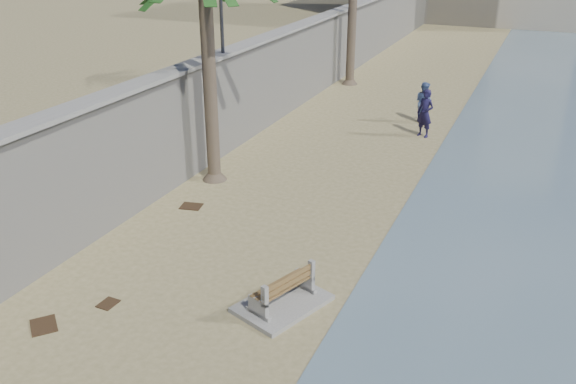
# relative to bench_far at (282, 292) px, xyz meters

# --- Properties ---
(seawall) EXTENTS (0.45, 70.00, 3.50)m
(seawall) POSITION_rel_bench_far_xyz_m (-5.96, 16.22, 1.39)
(seawall) COLOR gray
(seawall) RESTS_ON ground_plane
(wall_cap) EXTENTS (0.80, 70.00, 0.12)m
(wall_cap) POSITION_rel_bench_far_xyz_m (-5.96, 16.22, 3.19)
(wall_cap) COLOR gray
(wall_cap) RESTS_ON seawall
(bench_far) EXTENTS (1.95, 2.32, 0.83)m
(bench_far) POSITION_rel_bench_far_xyz_m (0.00, 0.00, 0.00)
(bench_far) COLOR gray
(bench_far) RESTS_ON ground_plane
(person_a) EXTENTS (0.92, 0.79, 2.15)m
(person_a) POSITION_rel_bench_far_xyz_m (0.38, 12.84, 0.71)
(person_a) COLOR #181437
(person_a) RESTS_ON ground_plane
(person_b) EXTENTS (1.14, 1.11, 1.88)m
(person_b) POSITION_rel_bench_far_xyz_m (-0.06, 14.79, 0.58)
(person_b) COLOR #526CAB
(person_b) RESTS_ON ground_plane
(debris_b) EXTENTS (0.81, 0.80, 0.03)m
(debris_b) POSITION_rel_bench_far_xyz_m (-4.26, -2.65, -0.35)
(debris_b) COLOR #382616
(debris_b) RESTS_ON ground_plane
(debris_c) EXTENTS (0.70, 0.60, 0.03)m
(debris_c) POSITION_rel_bench_far_xyz_m (-4.54, 3.59, -0.35)
(debris_c) COLOR #382616
(debris_c) RESTS_ON ground_plane
(debris_d) EXTENTS (0.37, 0.45, 0.03)m
(debris_d) POSITION_rel_bench_far_xyz_m (-3.55, -1.48, -0.35)
(debris_d) COLOR #382616
(debris_d) RESTS_ON ground_plane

